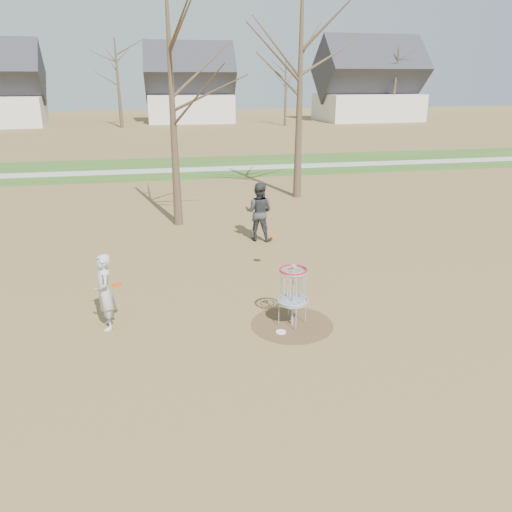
{
  "coord_description": "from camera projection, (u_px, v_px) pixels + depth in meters",
  "views": [
    {
      "loc": [
        -2.69,
        -9.4,
        5.07
      ],
      "look_at": [
        -0.5,
        1.5,
        1.1
      ],
      "focal_mm": 35.0,
      "sensor_mm": 36.0,
      "label": 1
    }
  ],
  "objects": [
    {
      "name": "player_standing",
      "position": [
        105.0,
        292.0,
        10.48
      ],
      "size": [
        0.52,
        0.68,
        1.66
      ],
      "primitive_type": "imported",
      "rotation": [
        0.0,
        0.0,
        -1.35
      ],
      "color": "#B5B5B5",
      "rests_on": "ground"
    },
    {
      "name": "dirt_circle",
      "position": [
        292.0,
        324.0,
        10.89
      ],
      "size": [
        1.8,
        1.8,
        0.01
      ],
      "primitive_type": "cylinder",
      "color": "#47331E",
      "rests_on": "ground"
    },
    {
      "name": "ground",
      "position": [
        292.0,
        324.0,
        10.89
      ],
      "size": [
        160.0,
        160.0,
        0.0
      ],
      "primitive_type": "plane",
      "color": "brown",
      "rests_on": "ground"
    },
    {
      "name": "discs_in_play",
      "position": [
        209.0,
        256.0,
        11.99
      ],
      "size": [
        4.16,
        2.92,
        0.06
      ],
      "color": "#FF520D",
      "rests_on": "ground"
    },
    {
      "name": "disc_grounded",
      "position": [
        281.0,
        332.0,
        10.52
      ],
      "size": [
        0.22,
        0.22,
        0.02
      ],
      "primitive_type": "cylinder",
      "color": "white",
      "rests_on": "dirt_circle"
    },
    {
      "name": "player_throwing",
      "position": [
        259.0,
        212.0,
        16.27
      ],
      "size": [
        1.16,
        1.06,
        1.92
      ],
      "primitive_type": "imported",
      "rotation": [
        0.0,
        0.0,
        2.69
      ],
      "color": "#313135",
      "rests_on": "ground"
    },
    {
      "name": "green_band",
      "position": [
        201.0,
        167.0,
        30.27
      ],
      "size": [
        160.0,
        8.0,
        0.01
      ],
      "primitive_type": "cube",
      "color": "#2D5119",
      "rests_on": "ground"
    },
    {
      "name": "footpath",
      "position": [
        202.0,
        169.0,
        29.35
      ],
      "size": [
        160.0,
        1.5,
        0.01
      ],
      "primitive_type": "cube",
      "color": "#9E9E99",
      "rests_on": "green_band"
    },
    {
      "name": "bare_trees",
      "position": [
        203.0,
        75.0,
        42.46
      ],
      "size": [
        52.62,
        44.98,
        9.0
      ],
      "color": "#382B1E",
      "rests_on": "ground"
    },
    {
      "name": "disc_golf_basket",
      "position": [
        293.0,
        286.0,
        10.58
      ],
      "size": [
        0.64,
        0.64,
        1.35
      ],
      "color": "#9EA3AD",
      "rests_on": "ground"
    },
    {
      "name": "houses_row",
      "position": [
        211.0,
        92.0,
        59.02
      ],
      "size": [
        56.51,
        10.01,
        7.26
      ],
      "color": "silver",
      "rests_on": "ground"
    }
  ]
}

